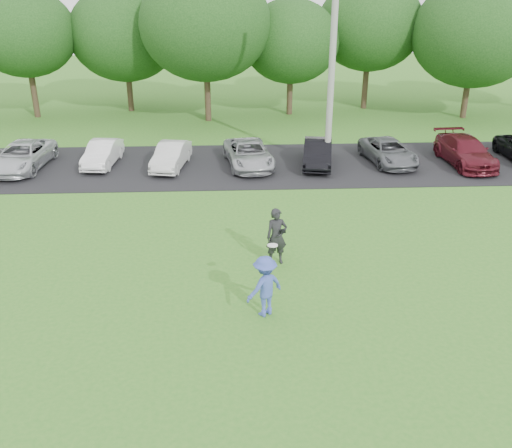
% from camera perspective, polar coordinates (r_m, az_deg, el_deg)
% --- Properties ---
extents(ground, '(100.00, 100.00, 0.00)m').
position_cam_1_polar(ground, '(14.80, 0.65, -10.21)').
color(ground, '#327320').
rests_on(ground, ground).
extents(parking_lot, '(32.00, 6.50, 0.03)m').
position_cam_1_polar(parking_lot, '(26.54, -0.97, 5.91)').
color(parking_lot, black).
rests_on(parking_lot, ground).
extents(utility_pole, '(0.28, 0.28, 9.46)m').
position_cam_1_polar(utility_pole, '(25.56, 7.63, 15.88)').
color(utility_pole, gray).
rests_on(utility_pole, ground).
extents(frisbee_player, '(1.26, 1.14, 2.02)m').
position_cam_1_polar(frisbee_player, '(14.84, 0.90, -6.23)').
color(frisbee_player, '#3C50AB').
rests_on(frisbee_player, ground).
extents(camera_bystander, '(0.72, 0.53, 1.79)m').
position_cam_1_polar(camera_bystander, '(17.37, 2.08, -1.26)').
color(camera_bystander, black).
rests_on(camera_bystander, ground).
extents(parked_cars, '(28.40, 4.75, 1.25)m').
position_cam_1_polar(parked_cars, '(26.32, 0.38, 7.11)').
color(parked_cars, black).
rests_on(parked_cars, parking_lot).
extents(tree_row, '(42.39, 9.85, 8.64)m').
position_cam_1_polar(tree_row, '(35.18, 1.04, 18.63)').
color(tree_row, '#38281C').
rests_on(tree_row, ground).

